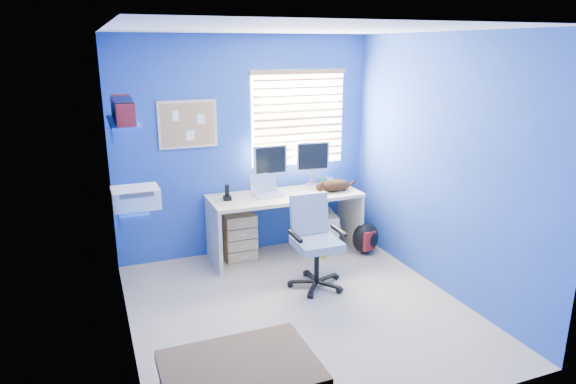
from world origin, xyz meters
name	(u,v)px	position (x,y,z in m)	size (l,w,h in m)	color
floor	(299,309)	(0.00, 0.00, 0.00)	(3.00, 3.20, 0.00)	tan
ceiling	(300,29)	(0.00, 0.00, 2.50)	(3.00, 3.20, 0.00)	white
wall_back	(245,147)	(0.00, 1.60, 1.25)	(3.00, 0.01, 2.50)	#1E46A0
wall_front	(405,243)	(0.00, -1.60, 1.25)	(3.00, 0.01, 2.50)	#1E46A0
wall_left	(119,198)	(-1.50, 0.00, 1.25)	(0.01, 3.20, 2.50)	#1E46A0
wall_right	(442,165)	(1.50, 0.00, 1.25)	(0.01, 3.20, 2.50)	#1E46A0
desk	(285,225)	(0.35, 1.26, 0.37)	(1.73, 0.65, 0.74)	#CCB68E
laptop	(268,186)	(0.16, 1.28, 0.85)	(0.33, 0.26, 0.22)	silver
monitor_left	(270,168)	(0.25, 1.46, 1.01)	(0.40, 0.12, 0.54)	silver
monitor_right	(312,164)	(0.78, 1.47, 1.01)	(0.40, 0.12, 0.54)	silver
phone	(227,192)	(-0.32, 1.29, 0.82)	(0.09, 0.11, 0.17)	black
mug	(323,182)	(0.90, 1.42, 0.79)	(0.10, 0.09, 0.10)	#236468
cd_spindle	(328,181)	(1.02, 1.51, 0.78)	(0.13, 0.13, 0.07)	silver
cat	(334,185)	(0.94, 1.18, 0.81)	(0.37, 0.20, 0.13)	black
tower_pc	(327,231)	(0.89, 1.25, 0.23)	(0.19, 0.44, 0.45)	beige
drawer_boxes	(240,236)	(-0.17, 1.35, 0.27)	(0.35, 0.28, 0.54)	tan
yellow_book	(323,247)	(0.75, 1.05, 0.12)	(0.03, 0.17, 0.24)	yellow
backpack	(365,238)	(1.25, 0.95, 0.19)	(0.32, 0.24, 0.38)	black
office_chair	(315,253)	(0.35, 0.41, 0.35)	(0.55, 0.55, 0.93)	black
window_blinds	(299,118)	(0.65, 1.57, 1.55)	(1.15, 0.05, 1.10)	white
corkboard	(188,124)	(-0.65, 1.58, 1.55)	(0.64, 0.02, 0.52)	#CCB68E
wall_shelves	(128,154)	(-1.35, 0.75, 1.43)	(0.42, 0.90, 1.05)	blue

